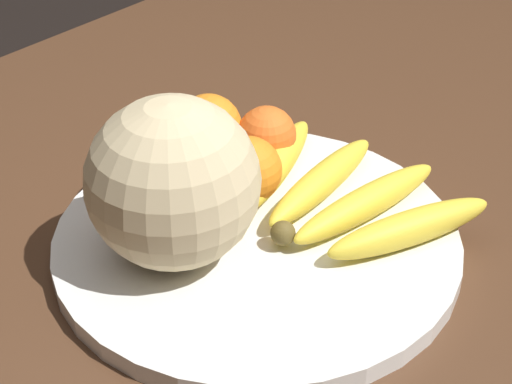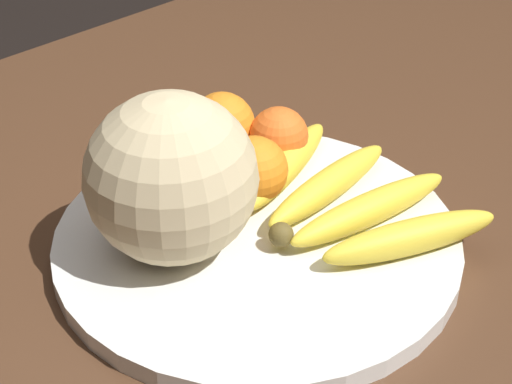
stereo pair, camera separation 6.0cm
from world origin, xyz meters
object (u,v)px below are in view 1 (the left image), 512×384
(banana_bunch, at_px, (343,194))
(orange_front_left, at_px, (267,135))
(melon, at_px, (173,183))
(orange_back_left, at_px, (209,127))
(fruit_bowl, at_px, (256,243))
(orange_mid_center, at_px, (248,170))
(kitchen_table, at_px, (257,315))
(orange_front_right, at_px, (143,161))

(banana_bunch, xyz_separation_m, orange_front_left, (-0.02, -0.11, 0.01))
(melon, height_order, orange_back_left, melon)
(banana_bunch, relative_size, orange_back_left, 3.62)
(fruit_bowl, bearing_deg, orange_front_left, -143.82)
(banana_bunch, height_order, orange_back_left, orange_back_left)
(melon, height_order, orange_mid_center, melon)
(kitchen_table, bearing_deg, orange_front_right, -81.14)
(orange_front_left, distance_m, orange_mid_center, 0.07)
(fruit_bowl, relative_size, orange_front_left, 6.14)
(fruit_bowl, height_order, orange_front_right, orange_front_right)
(melon, xyz_separation_m, orange_back_left, (-0.14, -0.09, -0.04))
(orange_front_left, bearing_deg, melon, 12.90)
(orange_front_left, xyz_separation_m, orange_front_right, (0.12, -0.05, 0.00))
(orange_mid_center, bearing_deg, orange_front_left, -154.16)
(fruit_bowl, distance_m, melon, 0.11)
(fruit_bowl, distance_m, banana_bunch, 0.10)
(kitchen_table, xyz_separation_m, melon, (0.07, -0.04, 0.18))
(melon, bearing_deg, orange_back_left, -146.62)
(kitchen_table, xyz_separation_m, fruit_bowl, (0.00, 0.00, 0.09))
(fruit_bowl, bearing_deg, orange_front_right, -82.57)
(kitchen_table, relative_size, orange_mid_center, 23.92)
(fruit_bowl, distance_m, orange_front_left, 0.14)
(kitchen_table, relative_size, melon, 10.44)
(orange_mid_center, height_order, orange_back_left, orange_back_left)
(fruit_bowl, bearing_deg, banana_bunch, 158.85)
(banana_bunch, bearing_deg, orange_front_left, 82.77)
(fruit_bowl, distance_m, orange_front_right, 0.14)
(orange_front_right, bearing_deg, melon, 62.90)
(orange_back_left, bearing_deg, melon, 33.38)
(kitchen_table, xyz_separation_m, orange_mid_center, (-0.04, -0.04, 0.14))
(melon, distance_m, banana_bunch, 0.18)
(kitchen_table, relative_size, orange_front_left, 25.80)
(orange_front_right, xyz_separation_m, orange_mid_center, (-0.06, 0.09, -0.00))
(orange_front_right, bearing_deg, orange_front_left, 155.96)
(melon, relative_size, orange_front_right, 2.15)
(melon, bearing_deg, banana_bunch, 154.81)
(fruit_bowl, xyz_separation_m, orange_front_right, (0.02, -0.13, 0.04))
(orange_front_right, bearing_deg, orange_mid_center, 124.04)
(melon, distance_m, orange_front_right, 0.11)
(kitchen_table, bearing_deg, fruit_bowl, 27.58)
(kitchen_table, bearing_deg, banana_bunch, 157.22)
(melon, xyz_separation_m, orange_mid_center, (-0.11, -0.01, -0.04))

